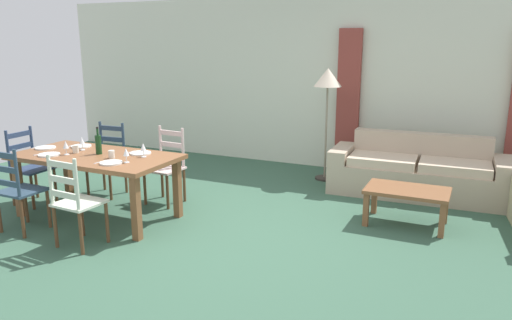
# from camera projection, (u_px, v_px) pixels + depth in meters

# --- Properties ---
(ground_plane) EXTENTS (9.60, 9.60, 0.02)m
(ground_plane) POSITION_uv_depth(u_px,v_px,m) (214.00, 234.00, 5.29)
(ground_plane) COLOR #365A45
(wall_far) EXTENTS (9.60, 0.16, 2.70)m
(wall_far) POSITION_uv_depth(u_px,v_px,m) (314.00, 83.00, 7.88)
(wall_far) COLOR silver
(wall_far) RESTS_ON ground_plane
(curtain_panel_left) EXTENTS (0.35, 0.08, 2.20)m
(curtain_panel_left) POSITION_uv_depth(u_px,v_px,m) (348.00, 102.00, 7.56)
(curtain_panel_left) COLOR brown
(curtain_panel_left) RESTS_ON ground_plane
(dining_table) EXTENTS (1.90, 0.96, 0.75)m
(dining_table) POSITION_uv_depth(u_px,v_px,m) (96.00, 162.00, 5.63)
(dining_table) COLOR brown
(dining_table) RESTS_ON ground_plane
(dining_chair_near_left) EXTENTS (0.43, 0.41, 0.96)m
(dining_chair_near_left) POSITION_uv_depth(u_px,v_px,m) (17.00, 190.00, 5.22)
(dining_chair_near_left) COLOR #2C4356
(dining_chair_near_left) RESTS_ON ground_plane
(dining_chair_near_right) EXTENTS (0.44, 0.43, 0.96)m
(dining_chair_near_right) POSITION_uv_depth(u_px,v_px,m) (75.00, 202.00, 4.83)
(dining_chair_near_right) COLOR silver
(dining_chair_near_right) RESTS_ON ground_plane
(dining_chair_far_left) EXTENTS (0.45, 0.43, 0.96)m
(dining_chair_far_left) POSITION_uv_depth(u_px,v_px,m) (108.00, 159.00, 6.54)
(dining_chair_far_left) COLOR #2B3E54
(dining_chair_far_left) RESTS_ON ground_plane
(dining_chair_far_right) EXTENTS (0.45, 0.43, 0.96)m
(dining_chair_far_right) POSITION_uv_depth(u_px,v_px,m) (167.00, 166.00, 6.20)
(dining_chair_far_right) COLOR beige
(dining_chair_far_right) RESTS_ON ground_plane
(dining_chair_head_west) EXTENTS (0.40, 0.42, 0.96)m
(dining_chair_head_west) POSITION_uv_depth(u_px,v_px,m) (29.00, 167.00, 6.17)
(dining_chair_head_west) COLOR navy
(dining_chair_head_west) RESTS_ON ground_plane
(dinner_plate_near_left) EXTENTS (0.24, 0.24, 0.02)m
(dinner_plate_near_left) POSITION_uv_depth(u_px,v_px,m) (49.00, 155.00, 5.57)
(dinner_plate_near_left) COLOR white
(dinner_plate_near_left) RESTS_ON dining_table
(fork_near_left) EXTENTS (0.02, 0.17, 0.01)m
(fork_near_left) POSITION_uv_depth(u_px,v_px,m) (40.00, 154.00, 5.64)
(fork_near_left) COLOR silver
(fork_near_left) RESTS_ON dining_table
(dinner_plate_near_right) EXTENTS (0.24, 0.24, 0.02)m
(dinner_plate_near_right) POSITION_uv_depth(u_px,v_px,m) (111.00, 163.00, 5.21)
(dinner_plate_near_right) COLOR white
(dinner_plate_near_right) RESTS_ON dining_table
(fork_near_right) EXTENTS (0.03, 0.17, 0.01)m
(fork_near_right) POSITION_uv_depth(u_px,v_px,m) (100.00, 162.00, 5.27)
(fork_near_right) COLOR silver
(fork_near_right) RESTS_ON dining_table
(dinner_plate_far_left) EXTENTS (0.24, 0.24, 0.02)m
(dinner_plate_far_left) POSITION_uv_depth(u_px,v_px,m) (81.00, 146.00, 6.02)
(dinner_plate_far_left) COLOR white
(dinner_plate_far_left) RESTS_ON dining_table
(fork_far_left) EXTENTS (0.02, 0.17, 0.01)m
(fork_far_left) POSITION_uv_depth(u_px,v_px,m) (72.00, 146.00, 6.08)
(fork_far_left) COLOR silver
(fork_far_left) RESTS_ON dining_table
(dinner_plate_far_right) EXTENTS (0.24, 0.24, 0.02)m
(dinner_plate_far_right) POSITION_uv_depth(u_px,v_px,m) (141.00, 153.00, 5.65)
(dinner_plate_far_right) COLOR white
(dinner_plate_far_right) RESTS_ON dining_table
(fork_far_right) EXTENTS (0.03, 0.17, 0.01)m
(fork_far_right) POSITION_uv_depth(u_px,v_px,m) (130.00, 152.00, 5.71)
(fork_far_right) COLOR silver
(fork_far_right) RESTS_ON dining_table
(dinner_plate_head_west) EXTENTS (0.24, 0.24, 0.02)m
(dinner_plate_head_west) POSITION_uv_depth(u_px,v_px,m) (45.00, 148.00, 5.93)
(dinner_plate_head_west) COLOR white
(dinner_plate_head_west) RESTS_ON dining_table
(fork_head_west) EXTENTS (0.02, 0.17, 0.01)m
(fork_head_west) POSITION_uv_depth(u_px,v_px,m) (36.00, 147.00, 5.99)
(fork_head_west) COLOR silver
(fork_head_west) RESTS_ON dining_table
(wine_bottle) EXTENTS (0.07, 0.07, 0.32)m
(wine_bottle) POSITION_uv_depth(u_px,v_px,m) (98.00, 144.00, 5.62)
(wine_bottle) COLOR #143819
(wine_bottle) RESTS_ON dining_table
(wine_glass_near_left) EXTENTS (0.06, 0.06, 0.16)m
(wine_glass_near_left) POSITION_uv_depth(u_px,v_px,m) (66.00, 145.00, 5.58)
(wine_glass_near_left) COLOR white
(wine_glass_near_left) RESTS_ON dining_table
(wine_glass_near_right) EXTENTS (0.06, 0.06, 0.16)m
(wine_glass_near_right) POSITION_uv_depth(u_px,v_px,m) (126.00, 153.00, 5.23)
(wine_glass_near_right) COLOR white
(wine_glass_near_right) RESTS_ON dining_table
(wine_glass_far_left) EXTENTS (0.06, 0.06, 0.16)m
(wine_glass_far_left) POSITION_uv_depth(u_px,v_px,m) (82.00, 141.00, 5.82)
(wine_glass_far_left) COLOR white
(wine_glass_far_left) RESTS_ON dining_table
(wine_glass_far_right) EXTENTS (0.06, 0.06, 0.16)m
(wine_glass_far_right) POSITION_uv_depth(u_px,v_px,m) (143.00, 147.00, 5.47)
(wine_glass_far_right) COLOR white
(wine_glass_far_right) RESTS_ON dining_table
(coffee_cup_primary) EXTENTS (0.07, 0.07, 0.09)m
(coffee_cup_primary) POSITION_uv_depth(u_px,v_px,m) (112.00, 154.00, 5.43)
(coffee_cup_primary) COLOR beige
(coffee_cup_primary) RESTS_ON dining_table
(coffee_cup_secondary) EXTENTS (0.07, 0.07, 0.09)m
(coffee_cup_secondary) POSITION_uv_depth(u_px,v_px,m) (76.00, 149.00, 5.69)
(coffee_cup_secondary) COLOR beige
(coffee_cup_secondary) RESTS_ON dining_table
(couch) EXTENTS (2.31, 0.89, 0.80)m
(couch) POSITION_uv_depth(u_px,v_px,m) (418.00, 173.00, 6.55)
(couch) COLOR tan
(couch) RESTS_ON ground_plane
(coffee_table) EXTENTS (0.90, 0.56, 0.42)m
(coffee_table) POSITION_uv_depth(u_px,v_px,m) (407.00, 194.00, 5.46)
(coffee_table) COLOR brown
(coffee_table) RESTS_ON ground_plane
(standing_lamp) EXTENTS (0.40, 0.40, 1.64)m
(standing_lamp) POSITION_uv_depth(u_px,v_px,m) (328.00, 84.00, 7.00)
(standing_lamp) COLOR #332D28
(standing_lamp) RESTS_ON ground_plane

